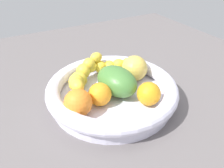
% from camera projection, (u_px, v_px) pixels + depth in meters
% --- Properties ---
extents(kitchen_counter, '(1.20, 1.20, 0.03)m').
position_uv_depth(kitchen_counter, '(112.00, 106.00, 0.60)').
color(kitchen_counter, '#625C5C').
rests_on(kitchen_counter, ground).
extents(fruit_bowl, '(0.32, 0.32, 0.06)m').
position_uv_depth(fruit_bowl, '(112.00, 91.00, 0.57)').
color(fruit_bowl, white).
rests_on(fruit_bowl, kitchen_counter).
extents(banana_draped_left, '(0.09, 0.19, 0.05)m').
position_uv_depth(banana_draped_left, '(110.00, 66.00, 0.65)').
color(banana_draped_left, yellow).
rests_on(banana_draped_left, fruit_bowl).
extents(banana_draped_right, '(0.15, 0.13, 0.07)m').
position_uv_depth(banana_draped_right, '(82.00, 75.00, 0.58)').
color(banana_draped_right, yellow).
rests_on(banana_draped_right, fruit_bowl).
extents(orange_front, '(0.06, 0.06, 0.06)m').
position_uv_depth(orange_front, '(149.00, 94.00, 0.53)').
color(orange_front, orange).
rests_on(orange_front, fruit_bowl).
extents(orange_mid_left, '(0.05, 0.05, 0.05)m').
position_uv_depth(orange_mid_left, '(100.00, 94.00, 0.53)').
color(orange_mid_left, orange).
rests_on(orange_mid_left, fruit_bowl).
extents(orange_mid_right, '(0.06, 0.06, 0.06)m').
position_uv_depth(orange_mid_right, '(78.00, 103.00, 0.49)').
color(orange_mid_right, orange).
rests_on(orange_mid_right, fruit_bowl).
extents(mango_green, '(0.13, 0.10, 0.07)m').
position_uv_depth(mango_green, '(116.00, 81.00, 0.56)').
color(mango_green, '#457C37').
rests_on(mango_green, fruit_bowl).
extents(apple_yellow, '(0.07, 0.07, 0.07)m').
position_uv_depth(apple_yellow, '(134.00, 68.00, 0.62)').
color(apple_yellow, '#DABB50').
rests_on(apple_yellow, fruit_bowl).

